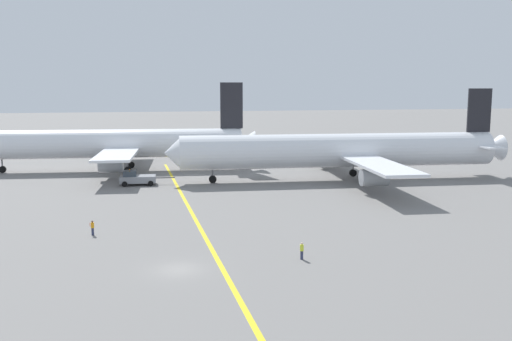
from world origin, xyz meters
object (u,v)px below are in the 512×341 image
object	(u,v)px
airliner_at_gate_left	(113,144)
pushback_tug	(137,178)
airliner_being_pushed	(341,151)
ground_crew_ramp_agent_by_cones	(93,228)
ground_crew_marshaller_foreground	(302,251)

from	to	relation	value
airliner_at_gate_left	pushback_tug	xyz separation A→B (m)	(4.54, -16.78, -4.10)
airliner_being_pushed	ground_crew_ramp_agent_by_cones	bearing A→B (deg)	-142.82
ground_crew_ramp_agent_by_cones	pushback_tug	bearing A→B (deg)	81.89
airliner_at_gate_left	ground_crew_ramp_agent_by_cones	distance (m)	48.94
ground_crew_ramp_agent_by_cones	ground_crew_marshaller_foreground	bearing A→B (deg)	-32.54
pushback_tug	ground_crew_marshaller_foreground	world-z (taller)	pushback_tug
airliner_at_gate_left	airliner_being_pushed	xyz separation A→B (m)	(39.83, -18.52, -0.09)
pushback_tug	ground_crew_ramp_agent_by_cones	distance (m)	32.30
airliner_being_pushed	ground_crew_marshaller_foreground	xyz separation A→B (m)	(-19.23, -43.39, -4.29)
pushback_tug	ground_crew_ramp_agent_by_cones	xyz separation A→B (m)	(-4.56, -31.97, -0.28)
pushback_tug	ground_crew_ramp_agent_by_cones	size ratio (longest dim) A/B	5.42
ground_crew_marshaller_foreground	ground_crew_ramp_agent_by_cones	world-z (taller)	ground_crew_marshaller_foreground
airliner_being_pushed	ground_crew_marshaller_foreground	distance (m)	47.65
pushback_tug	ground_crew_ramp_agent_by_cones	world-z (taller)	pushback_tug
airliner_at_gate_left	ground_crew_marshaller_foreground	distance (m)	65.39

